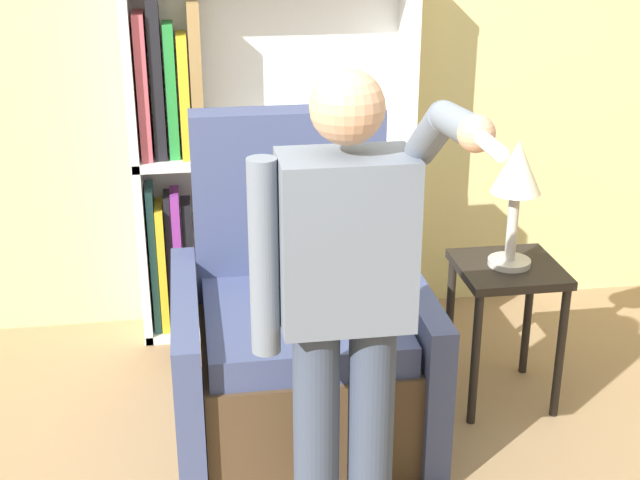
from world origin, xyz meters
The scene contains 6 objects.
wall_back centered at (0.00, 2.03, 1.40)m, with size 8.00×0.06×2.80m.
bookcase centered at (-0.16, 1.87, 0.88)m, with size 1.31×0.28×1.78m.
armchair centered at (0.00, 1.00, 0.38)m, with size 0.99×0.94×1.24m.
person_standing centered at (0.04, 0.22, 0.92)m, with size 0.55×0.78×1.61m.
side_table centered at (0.88, 1.02, 0.50)m, with size 0.42×0.42×0.62m.
table_lamp centered at (0.88, 1.02, 1.00)m, with size 0.20×0.20×0.53m.
Camera 1 is at (-0.40, -2.18, 2.09)m, focal length 50.00 mm.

